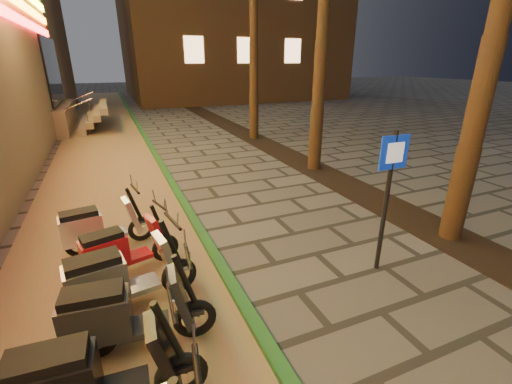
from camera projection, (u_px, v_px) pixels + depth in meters
name	position (u px, v px, depth m)	size (l,w,h in m)	color
ground	(375.00, 380.00, 3.74)	(120.00, 120.00, 0.00)	#474442
parking_strip	(106.00, 166.00, 11.37)	(3.40, 60.00, 0.01)	#8C7251
green_curb	(158.00, 159.00, 11.98)	(0.18, 60.00, 0.10)	#246027
planting_strip	(353.00, 188.00, 9.35)	(1.20, 40.00, 0.02)	black
pedestrian_sign	(389.00, 184.00, 5.23)	(0.51, 0.09, 2.33)	black
scooter_5	(87.00, 381.00, 3.12)	(1.76, 0.62, 1.24)	black
scooter_6	(122.00, 316.00, 3.93)	(1.73, 0.64, 1.22)	black
scooter_7	(119.00, 279.00, 4.58)	(1.76, 0.74, 1.24)	black
scooter_8	(120.00, 250.00, 5.39)	(1.55, 0.78, 1.09)	black
scooter_9	(97.00, 227.00, 6.10)	(1.60, 0.68, 1.12)	black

